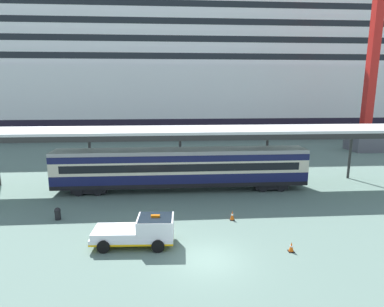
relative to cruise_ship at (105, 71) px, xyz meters
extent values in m
plane|color=slate|center=(16.06, -56.26, -13.45)|extent=(400.00, 400.00, 0.00)
cube|color=black|center=(0.02, 0.01, -11.37)|extent=(174.56, 26.21, 4.17)
cube|color=silver|center=(0.02, 0.01, -4.42)|extent=(174.56, 26.21, 9.72)
cube|color=silver|center=(0.02, 0.01, 2.01)|extent=(160.59, 24.11, 3.13)
cube|color=black|center=(0.02, -12.00, 2.17)|extent=(153.61, 0.12, 1.13)
cube|color=silver|center=(0.02, 0.01, 5.14)|extent=(154.17, 23.15, 3.13)
cube|color=black|center=(0.02, -11.52, 5.30)|extent=(147.47, 0.12, 1.13)
cube|color=silver|center=(0.02, 0.01, 8.27)|extent=(147.74, 22.18, 3.13)
cube|color=black|center=(0.02, -11.03, 8.43)|extent=(141.32, 0.12, 1.13)
cube|color=silver|center=(0.02, 0.01, 11.40)|extent=(141.32, 21.22, 3.13)
cube|color=black|center=(0.02, -10.55, 11.56)|extent=(135.18, 0.12, 1.13)
cube|color=silver|center=(14.98, -42.56, -7.52)|extent=(46.90, 5.72, 0.25)
cube|color=#272727|center=(14.98, -45.32, -7.90)|extent=(46.90, 0.20, 0.50)
cylinder|color=#272727|center=(5.60, -40.11, -10.55)|extent=(0.28, 0.28, 5.80)
cylinder|color=#272727|center=(14.98, -40.11, -10.55)|extent=(0.28, 0.28, 5.80)
cylinder|color=#272727|center=(24.36, -40.11, -10.55)|extent=(0.28, 0.28, 5.80)
cylinder|color=#272727|center=(33.74, -40.11, -10.55)|extent=(0.28, 0.28, 5.80)
cube|color=black|center=(14.98, -43.06, -12.60)|extent=(24.36, 2.80, 0.40)
cube|color=#141947|center=(14.98, -43.06, -11.95)|extent=(24.36, 2.80, 0.90)
cube|color=beige|center=(14.98, -43.06, -10.90)|extent=(24.36, 2.80, 1.20)
cube|color=black|center=(14.98, -44.43, -10.85)|extent=(22.41, 0.08, 0.72)
cube|color=#141947|center=(14.98, -43.06, -10.00)|extent=(24.36, 2.80, 0.60)
cube|color=#A3A3A3|center=(14.98, -43.06, -9.52)|extent=(24.36, 2.69, 0.36)
cube|color=black|center=(6.21, -43.06, -13.00)|extent=(3.20, 2.35, 0.50)
cylinder|color=black|center=(5.31, -44.24, -13.03)|extent=(0.84, 0.12, 0.84)
cylinder|color=black|center=(7.11, -44.24, -13.03)|extent=(0.84, 0.12, 0.84)
cube|color=black|center=(23.75, -43.06, -13.00)|extent=(3.20, 2.35, 0.50)
cylinder|color=black|center=(22.85, -44.24, -13.03)|extent=(0.84, 0.12, 0.84)
cylinder|color=black|center=(24.65, -44.24, -13.03)|extent=(0.84, 0.12, 0.84)
cube|color=white|center=(11.43, -54.11, -12.87)|extent=(5.29, 2.24, 0.36)
cube|color=#F2B20C|center=(11.43, -54.11, -13.00)|extent=(5.29, 2.26, 0.12)
cube|color=white|center=(12.89, -54.17, -12.14)|extent=(2.37, 2.02, 1.10)
cube|color=#19232D|center=(12.89, -54.17, -11.79)|extent=(2.16, 1.93, 0.44)
cube|color=orange|center=(12.89, -54.17, -11.51)|extent=(0.57, 0.23, 0.16)
cube|color=white|center=(10.39, -54.06, -12.51)|extent=(3.00, 2.05, 0.36)
cylinder|color=black|center=(13.14, -53.18, -13.05)|extent=(0.81, 0.29, 0.80)
cylinder|color=black|center=(13.05, -55.18, -13.05)|extent=(0.81, 0.29, 0.80)
cylinder|color=black|center=(9.81, -53.03, -13.05)|extent=(0.81, 0.29, 0.80)
cylinder|color=black|center=(9.72, -55.03, -13.05)|extent=(0.81, 0.29, 0.80)
cube|color=black|center=(18.56, -50.65, -13.43)|extent=(0.36, 0.36, 0.04)
cone|color=#EA590F|center=(18.56, -50.65, -13.05)|extent=(0.30, 0.30, 0.72)
cylinder|color=white|center=(18.56, -50.65, -13.01)|extent=(0.17, 0.17, 0.10)
cube|color=black|center=(21.26, -55.71, -13.43)|extent=(0.36, 0.36, 0.04)
cone|color=#EA590F|center=(21.26, -55.71, -13.11)|extent=(0.30, 0.30, 0.59)
cylinder|color=white|center=(21.26, -55.71, -13.09)|extent=(0.17, 0.17, 0.08)
cube|color=black|center=(13.80, -51.28, -13.43)|extent=(0.36, 0.36, 0.04)
cone|color=#EA590F|center=(13.80, -51.28, -13.09)|extent=(0.30, 0.30, 0.65)
cylinder|color=white|center=(13.80, -51.28, -13.05)|extent=(0.17, 0.17, 0.09)
cube|color=#595960|center=(44.99, -24.71, -12.25)|extent=(4.40, 4.40, 2.40)
cube|color=red|center=(44.99, -24.71, 7.67)|extent=(1.30, 1.30, 37.44)
cylinder|color=black|center=(5.21, -49.59, -13.10)|extent=(0.44, 0.44, 0.70)
sphere|color=black|center=(5.21, -49.59, -12.73)|extent=(0.48, 0.48, 0.48)
camera|label=1|loc=(13.83, -73.49, -3.49)|focal=30.11mm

